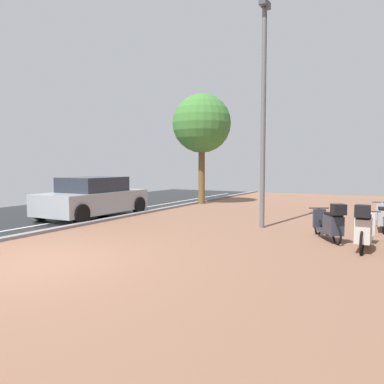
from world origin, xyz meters
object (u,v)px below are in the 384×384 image
at_px(scooter_mid, 364,229).
at_px(lamp_post, 263,105).
at_px(scooter_far, 383,218).
at_px(parked_car_near, 93,198).
at_px(street_tree, 202,124).
at_px(scooter_near, 331,223).

height_order(scooter_mid, lamp_post, lamp_post).
xyz_separation_m(scooter_far, parked_car_near, (-9.14, -1.51, 0.29)).
bearing_deg(scooter_mid, street_tree, 135.94).
height_order(scooter_far, street_tree, street_tree).
relative_size(scooter_near, lamp_post, 0.25).
xyz_separation_m(scooter_near, parked_car_near, (-8.07, 0.65, 0.23)).
height_order(scooter_far, lamp_post, lamp_post).
bearing_deg(scooter_far, street_tree, 150.87).
bearing_deg(scooter_mid, scooter_far, 84.14).
relative_size(scooter_far, street_tree, 0.36).
xyz_separation_m(scooter_near, scooter_mid, (0.77, -0.74, 0.04)).
distance_m(scooter_near, scooter_far, 2.41).
distance_m(lamp_post, street_tree, 7.08).
height_order(scooter_mid, street_tree, street_tree).
xyz_separation_m(scooter_near, scooter_far, (1.07, 2.16, -0.06)).
relative_size(scooter_mid, parked_car_near, 0.45).
relative_size(scooter_near, parked_car_near, 0.39).
bearing_deg(parked_car_near, lamp_post, 4.68).
xyz_separation_m(scooter_mid, parked_car_near, (-8.84, 1.39, 0.20)).
xyz_separation_m(parked_car_near, lamp_post, (6.01, 0.49, 2.87)).
xyz_separation_m(lamp_post, street_tree, (-4.64, 5.34, 0.21)).
relative_size(scooter_near, scooter_far, 0.86).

